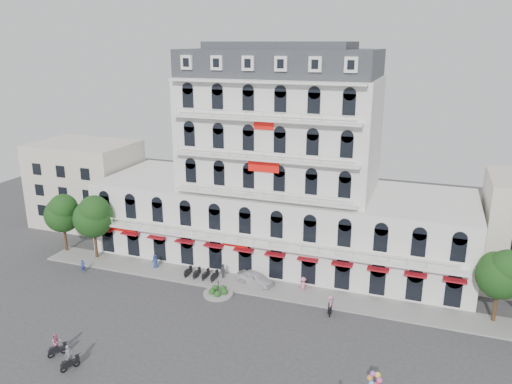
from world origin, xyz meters
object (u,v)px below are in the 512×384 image
object	(u,v)px
parked_car	(255,278)
rider_southwest	(57,344)
rider_west	(69,358)
rider_center	(330,304)

from	to	relation	value
parked_car	rider_southwest	xyz separation A→B (m)	(-11.47, -17.99, 0.35)
rider_west	rider_southwest	world-z (taller)	rider_west
rider_west	rider_southwest	distance (m)	2.55
rider_southwest	rider_center	xyz separation A→B (m)	(20.49, 14.65, -0.08)
rider_southwest	rider_center	world-z (taller)	rider_southwest
parked_car	rider_center	bearing A→B (deg)	-92.70
rider_west	rider_center	world-z (taller)	rider_west
parked_car	rider_west	world-z (taller)	rider_west
rider_center	rider_southwest	bearing A→B (deg)	-63.19
rider_west	rider_center	size ratio (longest dim) A/B	1.14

